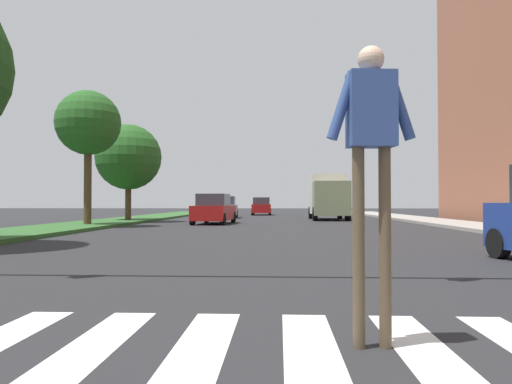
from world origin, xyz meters
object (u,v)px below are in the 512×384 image
Objects in this scene: pedestrian_performer at (371,146)px; sedan_distant at (225,208)px; tree_far at (88,124)px; tree_distant at (128,157)px; sedan_far_horizon at (261,207)px; truck_box_delivery at (328,196)px; sedan_midblock at (214,210)px.

pedestrian_performer is 33.02m from sedan_distant.
tree_distant is (0.10, 5.90, -1.07)m from tree_far.
tree_far reaches higher than sedan_far_horizon.
sedan_distant is at bearing 98.62° from pedestrian_performer.
truck_box_delivery is at bearing -23.31° from sedan_distant.
tree_far is at bearing -90.98° from tree_distant.
tree_far reaches higher than sedan_midblock.
tree_distant is 0.93× the size of truck_box_delivery.
sedan_midblock is 1.00× the size of sedan_far_horizon.
tree_far reaches higher than pedestrian_performer.
tree_distant is at bearing 89.02° from tree_far.
pedestrian_performer is at bearing -78.98° from sedan_midblock.
sedan_midblock is 0.71× the size of truck_box_delivery.
tree_far is at bearing 118.12° from pedestrian_performer.
sedan_far_horizon reaches higher than sedan_distant.
sedan_far_horizon is (7.42, 16.85, -3.15)m from tree_distant.
pedestrian_performer is at bearing -61.88° from tree_far.
sedan_distant is (-4.95, 32.64, -0.90)m from pedestrian_performer.
tree_far is 1.57× the size of sedan_distant.
pedestrian_performer is at bearing -81.38° from sedan_distant.
sedan_far_horizon is at bearing 93.40° from pedestrian_performer.
sedan_midblock is 19.00m from sedan_far_horizon.
sedan_far_horizon is (2.49, 8.79, 0.00)m from sedan_distant.
sedan_midblock is (5.60, 3.84, -4.22)m from tree_far.
sedan_midblock is 10.13m from sedan_distant.
tree_far is at bearing -145.54° from sedan_midblock.
pedestrian_performer reaches higher than sedan_distant.
pedestrian_performer reaches higher than sedan_midblock.
sedan_distant is at bearing 93.18° from sedan_midblock.
tree_far is 2.59× the size of pedestrian_performer.
tree_far reaches higher than sedan_distant.
sedan_midblock is at bearing -135.48° from truck_box_delivery.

